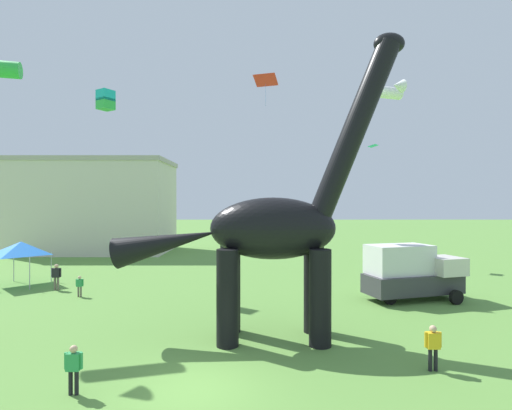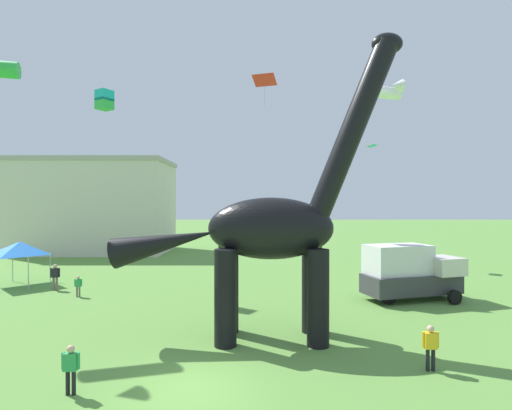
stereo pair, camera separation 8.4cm
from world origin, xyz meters
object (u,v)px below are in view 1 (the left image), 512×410
at_px(kite_near_low, 264,80).
at_px(person_strolling_adult, 431,343).
at_px(person_near_flyer, 72,365).
at_px(kite_mid_right, 104,100).
at_px(parked_box_truck, 409,271).
at_px(festival_canopy_tent, 20,248).
at_px(person_photographer, 55,275).
at_px(kite_high_left, 372,146).
at_px(dinosaur_sculpture, 270,228).
at_px(kite_mid_center, 384,91).
at_px(person_far_spectator, 78,284).

bearing_deg(kite_near_low, person_strolling_adult, -70.76).
bearing_deg(person_near_flyer, kite_mid_right, 124.07).
height_order(parked_box_truck, festival_canopy_tent, parked_box_truck).
distance_m(person_photographer, kite_mid_right, 12.13).
bearing_deg(kite_high_left, person_strolling_adult, -101.88).
relative_size(person_near_flyer, kite_near_low, 0.68).
distance_m(dinosaur_sculpture, person_strolling_adult, 7.19).
height_order(person_strolling_adult, kite_mid_center, kite_mid_center).
bearing_deg(parked_box_truck, festival_canopy_tent, 154.90).
relative_size(dinosaur_sculpture, festival_canopy_tent, 4.03).
xyz_separation_m(kite_mid_center, kite_high_left, (1.25, 7.28, -3.01)).
bearing_deg(kite_mid_right, person_photographer, -145.49).
relative_size(person_photographer, festival_canopy_tent, 0.53).
xyz_separation_m(person_far_spectator, kite_mid_right, (0.24, 3.54, 11.99)).
distance_m(dinosaur_sculpture, kite_mid_center, 18.09).
distance_m(dinosaur_sculpture, person_near_flyer, 8.55).
distance_m(person_strolling_adult, kite_mid_center, 20.80).
distance_m(person_strolling_adult, festival_canopy_tent, 26.04).
height_order(person_photographer, kite_mid_center, kite_mid_center).
distance_m(person_near_flyer, kite_mid_center, 26.43).
bearing_deg(person_strolling_adult, parked_box_truck, -55.50).
distance_m(person_strolling_adult, person_near_flyer, 11.44).
bearing_deg(person_near_flyer, person_photographer, 134.85).
distance_m(kite_mid_center, kite_mid_right, 20.06).
relative_size(dinosaur_sculpture, kite_high_left, 10.34).
bearing_deg(person_strolling_adult, festival_canopy_tent, 20.13).
height_order(festival_canopy_tent, kite_mid_center, kite_mid_center).
bearing_deg(kite_high_left, kite_mid_right, -156.62).
bearing_deg(kite_mid_center, person_far_spectator, -164.97).
height_order(dinosaur_sculpture, festival_canopy_tent, dinosaur_sculpture).
height_order(parked_box_truck, kite_mid_right, kite_mid_right).
xyz_separation_m(person_far_spectator, kite_high_left, (21.43, 12.69, 10.15)).
distance_m(person_photographer, person_strolling_adult, 22.47).
distance_m(parked_box_truck, kite_near_low, 16.20).
height_order(festival_canopy_tent, kite_near_low, kite_near_low).
relative_size(dinosaur_sculpture, kite_mid_right, 9.58).
bearing_deg(person_near_flyer, kite_near_low, 86.36).
height_order(dinosaur_sculpture, kite_mid_right, kite_mid_right).
xyz_separation_m(parked_box_truck, kite_high_left, (1.79, 13.40, 9.26)).
height_order(parked_box_truck, kite_high_left, kite_high_left).
xyz_separation_m(person_strolling_adult, kite_mid_right, (-16.32, 13.96, 11.82)).
relative_size(person_strolling_adult, kite_mid_center, 0.47).
height_order(person_far_spectator, person_strolling_adult, person_strolling_adult).
distance_m(person_far_spectator, festival_canopy_tent, 6.66).
bearing_deg(kite_near_low, person_near_flyer, -109.94).
height_order(dinosaur_sculpture, kite_high_left, dinosaur_sculpture).
xyz_separation_m(person_near_flyer, kite_near_low, (6.06, 16.72, 13.57)).
bearing_deg(kite_mid_right, kite_near_low, 5.77).
height_order(person_far_spectator, festival_canopy_tent, festival_canopy_tent).
bearing_deg(kite_mid_right, kite_high_left, 23.38).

